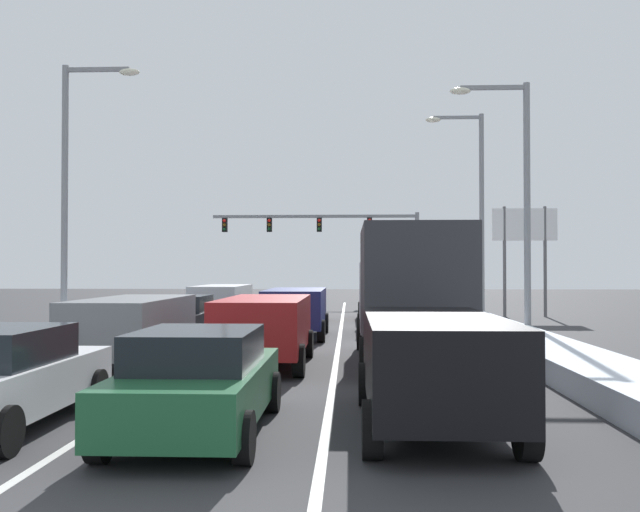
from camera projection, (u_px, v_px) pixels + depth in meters
name	position (u px, v px, depth m)	size (l,w,h in m)	color
ground_plane	(283.00, 347.00, 20.96)	(120.00, 120.00, 0.00)	#333335
lane_stripe_between_right_lane_and_center_lane	(340.00, 334.00, 25.12)	(0.14, 46.57, 0.01)	silver
lane_stripe_between_center_lane_and_left_lane	(248.00, 333.00, 25.26)	(0.14, 46.57, 0.01)	silver
snow_bank_right_shoulder	(486.00, 327.00, 24.89)	(1.84, 46.57, 0.53)	silver
snow_bank_left_shoulder	(107.00, 326.00, 25.50)	(2.16, 46.57, 0.49)	silver
suv_black_right_lane_nearest	(433.00, 360.00, 10.21)	(2.16, 4.90, 1.67)	black
box_truck_right_lane_second	(409.00, 288.00, 17.10)	(2.53, 7.20, 3.36)	#B7BABF
sedan_charcoal_right_lane_third	(385.00, 313.00, 25.09)	(2.00, 4.50, 1.51)	#38383D
suv_maroon_right_lane_fourth	(382.00, 298.00, 32.27)	(2.16, 4.90, 1.67)	maroon
sedan_green_center_lane_nearest	(199.00, 381.00, 9.86)	(2.00, 4.50, 1.51)	#1E5633
suv_red_center_lane_second	(265.00, 325.00, 16.71)	(2.16, 4.90, 1.67)	maroon
suv_navy_center_lane_third	(296.00, 308.00, 23.86)	(2.16, 4.90, 1.67)	navy
sedan_tan_center_lane_fourth	(302.00, 305.00, 30.74)	(2.00, 4.50, 1.51)	#937F60
suv_gray_left_lane_second	(133.00, 325.00, 16.57)	(2.16, 4.90, 1.67)	slate
sedan_black_left_lane_third	(183.00, 318.00, 22.49)	(2.00, 4.50, 1.51)	black
suv_silver_left_lane_fourth	(222.00, 301.00, 29.44)	(2.16, 4.90, 1.67)	#B7BABF
traffic_light_gantry	(339.00, 232.00, 46.36)	(14.00, 0.47, 6.20)	slate
street_lamp_right_near	(516.00, 187.00, 22.84)	(2.66, 0.36, 8.60)	gray
street_lamp_right_mid	(475.00, 199.00, 31.30)	(2.66, 0.36, 9.48)	gray
street_lamp_left_mid	(74.00, 177.00, 23.18)	(2.66, 0.36, 9.29)	gray
roadside_sign_right	(525.00, 236.00, 34.15)	(3.20, 0.16, 5.50)	#59595B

